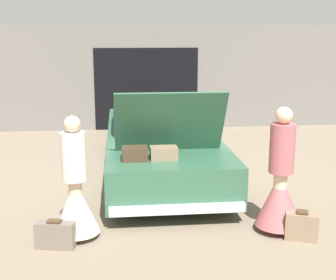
# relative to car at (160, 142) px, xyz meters

# --- Properties ---
(ground_plane) EXTENTS (40.00, 40.00, 0.00)m
(ground_plane) POSITION_rel_car_xyz_m (0.00, -0.02, -0.58)
(ground_plane) COLOR #7F705B
(garage_wall_back) EXTENTS (12.00, 0.14, 2.80)m
(garage_wall_back) POSITION_rel_car_xyz_m (0.00, 4.12, 0.81)
(garage_wall_back) COLOR slate
(garage_wall_back) RESTS_ON ground_plane
(car) EXTENTS (1.99, 5.40, 1.78)m
(car) POSITION_rel_car_xyz_m (0.00, 0.00, 0.00)
(car) COLOR #336047
(car) RESTS_ON ground_plane
(person_left) EXTENTS (0.60, 0.60, 1.61)m
(person_left) POSITION_rel_car_xyz_m (-1.33, -2.85, -0.01)
(person_left) COLOR beige
(person_left) RESTS_ON ground_plane
(person_right) EXTENTS (0.62, 0.62, 1.69)m
(person_right) POSITION_rel_car_xyz_m (1.34, -2.92, 0.02)
(person_right) COLOR beige
(person_right) RESTS_ON ground_plane
(suitcase_beside_left_person) EXTENTS (0.51, 0.26, 0.37)m
(suitcase_beside_left_person) POSITION_rel_car_xyz_m (-1.58, -3.13, -0.41)
(suitcase_beside_left_person) COLOR #75665B
(suitcase_beside_left_person) RESTS_ON ground_plane
(suitcase_beside_right_person) EXTENTS (0.46, 0.34, 0.38)m
(suitcase_beside_right_person) POSITION_rel_car_xyz_m (1.55, -3.21, -0.40)
(suitcase_beside_right_person) COLOR #8C7259
(suitcase_beside_right_person) RESTS_ON ground_plane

